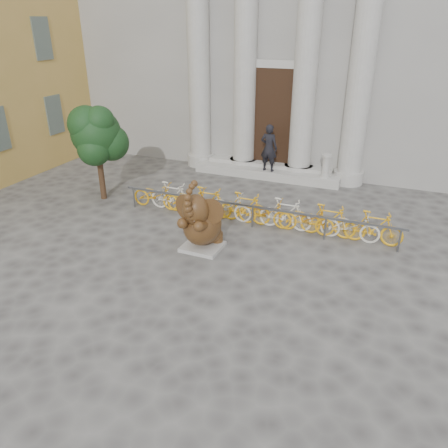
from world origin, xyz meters
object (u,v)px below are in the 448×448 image
at_px(elephant_statue, 201,224).
at_px(tree, 97,135).
at_px(pedestrian, 269,148).
at_px(bike_rack, 255,209).

distance_m(elephant_statue, tree, 5.55).
height_order(elephant_statue, pedestrian, pedestrian).
xyz_separation_m(bike_rack, pedestrian, (-0.86, 4.29, 0.79)).
bearing_deg(bike_rack, pedestrian, 101.37).
bearing_deg(pedestrian, tree, 45.80).
distance_m(bike_rack, pedestrian, 4.45).
xyz_separation_m(elephant_statue, bike_rack, (0.84, 2.15, -0.28)).
distance_m(elephant_statue, bike_rack, 2.33).
relative_size(bike_rack, tree, 2.69).
bearing_deg(bike_rack, elephant_statue, -111.34).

